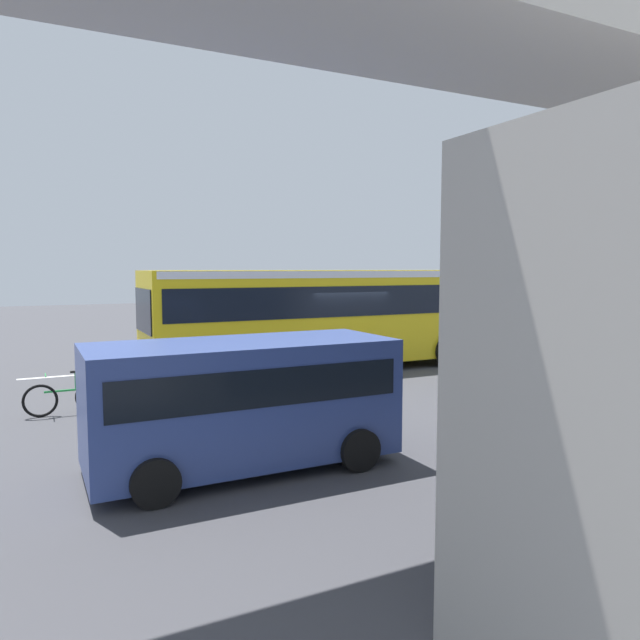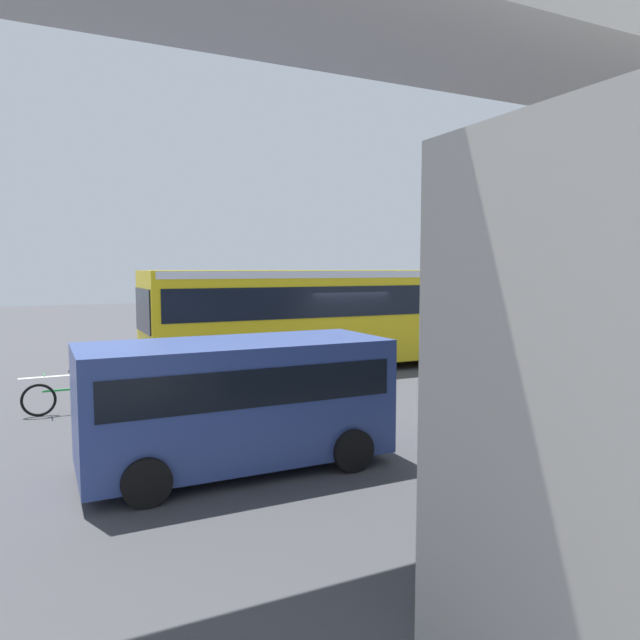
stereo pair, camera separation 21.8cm
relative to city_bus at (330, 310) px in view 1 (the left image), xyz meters
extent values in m
plane|color=#424247|center=(-0.05, 0.30, -1.88)|extent=(80.00, 80.00, 0.00)
cube|color=yellow|center=(-0.01, 0.00, -0.17)|extent=(11.50, 2.55, 2.86)
cube|color=black|center=(-0.01, 0.00, 0.35)|extent=(11.04, 2.59, 0.90)
cube|color=white|center=(-0.01, 0.00, 1.15)|extent=(11.27, 2.58, 0.20)
cube|color=black|center=(5.76, 0.00, 0.18)|extent=(0.04, 2.24, 1.20)
cylinder|color=black|center=(3.67, 1.27, -1.36)|extent=(1.04, 0.30, 1.04)
cylinder|color=black|center=(3.67, -1.27, -1.36)|extent=(1.04, 0.30, 1.04)
cylinder|color=black|center=(-3.69, 1.27, -1.36)|extent=(1.04, 0.30, 1.04)
cylinder|color=black|center=(-3.69, -1.27, -1.36)|extent=(1.04, 0.30, 1.04)
cube|color=#33478C|center=(5.53, 7.55, -0.77)|extent=(4.80, 1.95, 1.86)
cube|color=black|center=(5.53, 7.55, -0.41)|extent=(4.42, 1.98, 0.56)
cylinder|color=black|center=(7.12, 8.52, -1.54)|extent=(0.68, 0.22, 0.68)
cylinder|color=black|center=(7.12, 6.57, -1.54)|extent=(0.68, 0.22, 0.68)
cylinder|color=black|center=(3.95, 8.52, -1.54)|extent=(0.68, 0.22, 0.68)
cylinder|color=black|center=(3.95, 6.57, -1.54)|extent=(0.68, 0.22, 0.68)
torus|color=black|center=(8.41, 2.57, -1.52)|extent=(0.72, 0.06, 0.72)
torus|color=black|center=(7.36, 2.57, -1.52)|extent=(0.72, 0.06, 0.72)
cube|color=green|center=(7.88, 2.57, -1.34)|extent=(0.89, 0.04, 0.04)
cylinder|color=green|center=(7.69, 2.57, -1.14)|extent=(0.03, 0.03, 0.40)
cube|color=black|center=(7.69, 2.57, -0.94)|extent=(0.20, 0.08, 0.04)
cylinder|color=green|center=(8.28, 2.57, -0.97)|extent=(0.02, 0.44, 0.02)
cylinder|color=#2D2D38|center=(-1.78, 4.02, -1.46)|extent=(0.32, 0.32, 0.85)
cylinder|color=#19724C|center=(-1.78, 4.02, -0.68)|extent=(0.38, 0.38, 0.70)
sphere|color=tan|center=(-1.78, 4.02, -0.20)|extent=(0.22, 0.22, 0.22)
cylinder|color=slate|center=(-2.83, -2.22, -0.48)|extent=(0.08, 0.08, 2.80)
cube|color=yellow|center=(-2.83, -2.22, 0.62)|extent=(0.04, 0.60, 0.60)
cube|color=silver|center=(-8.05, -2.49, -1.88)|extent=(2.00, 0.20, 0.01)
cube|color=silver|center=(-4.05, -2.49, -1.88)|extent=(2.00, 0.20, 0.01)
cube|color=silver|center=(-0.05, -2.49, -1.88)|extent=(2.00, 0.20, 0.01)
cube|color=silver|center=(3.95, -2.49, -1.88)|extent=(2.00, 0.20, 0.01)
cube|color=silver|center=(7.95, -2.49, -1.88)|extent=(2.00, 0.20, 0.01)
cube|color=#3359A5|center=(-0.05, 9.35, 4.94)|extent=(27.01, 0.08, 1.10)
camera|label=1|loc=(8.53, 16.28, 1.31)|focal=32.66mm
camera|label=2|loc=(8.34, 16.37, 1.31)|focal=32.66mm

